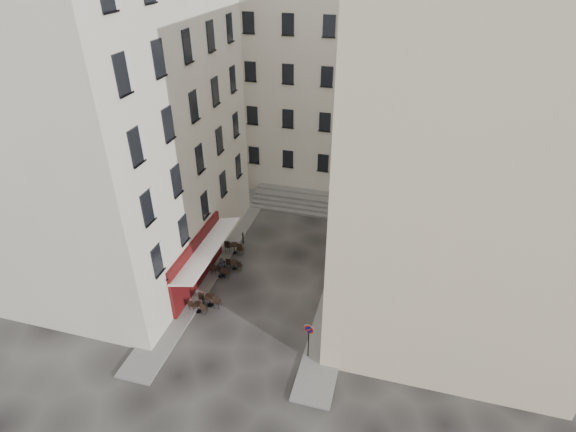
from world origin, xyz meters
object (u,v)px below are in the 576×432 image
(bistro_table_a, at_px, (198,306))
(pedestrian, at_px, (222,268))
(no_parking_sign, at_px, (309,335))
(bistro_table_b, at_px, (210,299))

(bistro_table_a, relative_size, pedestrian, 0.73)
(no_parking_sign, bearing_deg, pedestrian, 157.92)
(bistro_table_b, bearing_deg, no_parking_sign, -19.58)
(no_parking_sign, height_order, pedestrian, no_parking_sign)
(bistro_table_a, height_order, bistro_table_b, bistro_table_b)
(pedestrian, bearing_deg, no_parking_sign, 121.73)
(no_parking_sign, xyz_separation_m, bistro_table_a, (-7.14, 1.68, -1.27))
(no_parking_sign, bearing_deg, bistro_table_b, 174.37)
(no_parking_sign, relative_size, bistro_table_b, 1.74)
(no_parking_sign, height_order, bistro_table_a, no_parking_sign)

